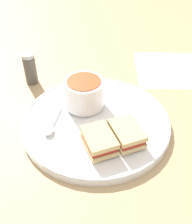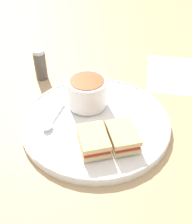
# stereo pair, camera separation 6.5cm
# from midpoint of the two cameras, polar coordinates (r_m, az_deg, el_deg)

# --- Properties ---
(ground_plane) EXTENTS (2.40, 2.40, 0.00)m
(ground_plane) POSITION_cam_midpoint_polar(r_m,az_deg,el_deg) (0.68, -2.75, -2.79)
(ground_plane) COLOR tan
(plate) EXTENTS (0.38, 0.38, 0.02)m
(plate) POSITION_cam_midpoint_polar(r_m,az_deg,el_deg) (0.68, -2.77, -2.14)
(plate) COLOR white
(plate) RESTS_ON ground_plane
(soup_bowl) EXTENTS (0.11, 0.11, 0.08)m
(soup_bowl) POSITION_cam_midpoint_polar(r_m,az_deg,el_deg) (0.69, -5.30, 4.06)
(soup_bowl) COLOR white
(soup_bowl) RESTS_ON plate
(spoon) EXTENTS (0.12, 0.05, 0.01)m
(spoon) POSITION_cam_midpoint_polar(r_m,az_deg,el_deg) (0.65, -12.75, -3.58)
(spoon) COLOR silver
(spoon) RESTS_ON plate
(sandwich_half_near) EXTENTS (0.10, 0.11, 0.04)m
(sandwich_half_near) POSITION_cam_midpoint_polar(r_m,az_deg,el_deg) (0.59, -2.56, -6.39)
(sandwich_half_near) COLOR #DBBC7F
(sandwich_half_near) RESTS_ON plate
(sandwich_half_far) EXTENTS (0.10, 0.11, 0.04)m
(sandwich_half_far) POSITION_cam_midpoint_polar(r_m,az_deg,el_deg) (0.60, 3.61, -4.91)
(sandwich_half_far) COLOR #DBBC7F
(sandwich_half_far) RESTS_ON plate
(salt_shaker) EXTENTS (0.04, 0.04, 0.10)m
(salt_shaker) POSITION_cam_midpoint_polar(r_m,az_deg,el_deg) (0.84, -16.35, 8.92)
(salt_shaker) COLOR #4C4742
(salt_shaker) RESTS_ON ground_plane
(menu_sheet) EXTENTS (0.33, 0.35, 0.00)m
(menu_sheet) POSITION_cam_midpoint_polar(r_m,az_deg,el_deg) (0.93, 15.27, 8.91)
(menu_sheet) COLOR white
(menu_sheet) RESTS_ON ground_plane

